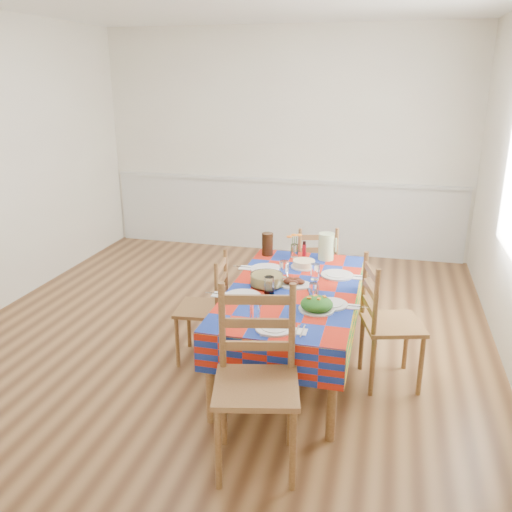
{
  "coord_description": "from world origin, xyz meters",
  "views": [
    {
      "loc": [
        1.3,
        -4.05,
        2.13
      ],
      "look_at": [
        0.34,
        -0.26,
        0.83
      ],
      "focal_mm": 38.0,
      "sensor_mm": 36.0,
      "label": 1
    }
  ],
  "objects_px": {
    "dining_table": "(293,297)",
    "tea_pitcher": "(267,244)",
    "meat_platter": "(294,283)",
    "chair_near": "(256,382)",
    "green_pitcher": "(326,246)",
    "chair_right": "(387,324)",
    "chair_left": "(206,309)",
    "chair_far": "(315,270)"
  },
  "relations": [
    {
      "from": "dining_table",
      "to": "chair_near",
      "type": "height_order",
      "value": "chair_near"
    },
    {
      "from": "chair_left",
      "to": "tea_pitcher",
      "type": "bearing_deg",
      "value": 149.96
    },
    {
      "from": "dining_table",
      "to": "tea_pitcher",
      "type": "relative_size",
      "value": 8.82
    },
    {
      "from": "green_pitcher",
      "to": "tea_pitcher",
      "type": "relative_size",
      "value": 1.16
    },
    {
      "from": "chair_near",
      "to": "chair_right",
      "type": "relative_size",
      "value": 1.11
    },
    {
      "from": "tea_pitcher",
      "to": "meat_platter",
      "type": "bearing_deg",
      "value": -61.69
    },
    {
      "from": "chair_far",
      "to": "chair_right",
      "type": "distance_m",
      "value": 1.27
    },
    {
      "from": "green_pitcher",
      "to": "chair_far",
      "type": "relative_size",
      "value": 0.26
    },
    {
      "from": "tea_pitcher",
      "to": "chair_right",
      "type": "bearing_deg",
      "value": -34.67
    },
    {
      "from": "tea_pitcher",
      "to": "chair_left",
      "type": "height_order",
      "value": "chair_left"
    },
    {
      "from": "meat_platter",
      "to": "green_pitcher",
      "type": "distance_m",
      "value": 0.68
    },
    {
      "from": "chair_right",
      "to": "green_pitcher",
      "type": "bearing_deg",
      "value": 20.82
    },
    {
      "from": "chair_far",
      "to": "chair_left",
      "type": "xyz_separation_m",
      "value": [
        -0.69,
        -1.07,
        0.0
      ]
    },
    {
      "from": "green_pitcher",
      "to": "chair_right",
      "type": "bearing_deg",
      "value": -53.63
    },
    {
      "from": "chair_near",
      "to": "meat_platter",
      "type": "bearing_deg",
      "value": 77.06
    },
    {
      "from": "chair_left",
      "to": "chair_near",
      "type": "bearing_deg",
      "value": 26.56
    },
    {
      "from": "dining_table",
      "to": "chair_near",
      "type": "distance_m",
      "value": 1.07
    },
    {
      "from": "chair_far",
      "to": "chair_left",
      "type": "bearing_deg",
      "value": 40.93
    },
    {
      "from": "chair_far",
      "to": "green_pitcher",
      "type": "bearing_deg",
      "value": 93.85
    },
    {
      "from": "chair_far",
      "to": "chair_left",
      "type": "height_order",
      "value": "same"
    },
    {
      "from": "meat_platter",
      "to": "green_pitcher",
      "type": "relative_size",
      "value": 1.18
    },
    {
      "from": "chair_right",
      "to": "dining_table",
      "type": "bearing_deg",
      "value": 73.46
    },
    {
      "from": "green_pitcher",
      "to": "chair_left",
      "type": "height_order",
      "value": "green_pitcher"
    },
    {
      "from": "chair_left",
      "to": "chair_right",
      "type": "bearing_deg",
      "value": 83.91
    },
    {
      "from": "dining_table",
      "to": "green_pitcher",
      "type": "relative_size",
      "value": 7.59
    },
    {
      "from": "chair_near",
      "to": "dining_table",
      "type": "bearing_deg",
      "value": 76.58
    },
    {
      "from": "tea_pitcher",
      "to": "chair_left",
      "type": "relative_size",
      "value": 0.22
    },
    {
      "from": "tea_pitcher",
      "to": "chair_left",
      "type": "bearing_deg",
      "value": -114.6
    },
    {
      "from": "chair_left",
      "to": "chair_right",
      "type": "height_order",
      "value": "chair_right"
    },
    {
      "from": "tea_pitcher",
      "to": "chair_far",
      "type": "xyz_separation_m",
      "value": [
        0.37,
        0.37,
        -0.34
      ]
    },
    {
      "from": "meat_platter",
      "to": "chair_right",
      "type": "relative_size",
      "value": 0.28
    },
    {
      "from": "chair_far",
      "to": "chair_right",
      "type": "bearing_deg",
      "value": 105.22
    },
    {
      "from": "dining_table",
      "to": "tea_pitcher",
      "type": "distance_m",
      "value": 0.81
    },
    {
      "from": "tea_pitcher",
      "to": "chair_left",
      "type": "xyz_separation_m",
      "value": [
        -0.32,
        -0.7,
        -0.34
      ]
    },
    {
      "from": "chair_left",
      "to": "green_pitcher",
      "type": "bearing_deg",
      "value": 125.21
    },
    {
      "from": "dining_table",
      "to": "chair_far",
      "type": "relative_size",
      "value": 1.98
    },
    {
      "from": "meat_platter",
      "to": "chair_near",
      "type": "distance_m",
      "value": 1.13
    },
    {
      "from": "green_pitcher",
      "to": "chair_left",
      "type": "bearing_deg",
      "value": -139.36
    },
    {
      "from": "green_pitcher",
      "to": "chair_far",
      "type": "height_order",
      "value": "green_pitcher"
    },
    {
      "from": "dining_table",
      "to": "chair_right",
      "type": "relative_size",
      "value": 1.81
    },
    {
      "from": "chair_left",
      "to": "chair_far",
      "type": "bearing_deg",
      "value": 141.77
    },
    {
      "from": "meat_platter",
      "to": "chair_far",
      "type": "bearing_deg",
      "value": 88.88
    }
  ]
}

